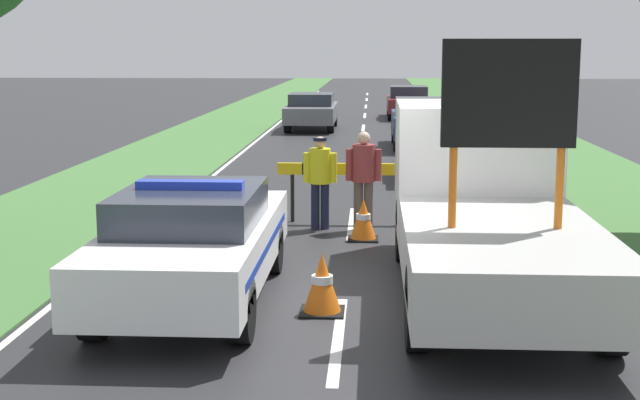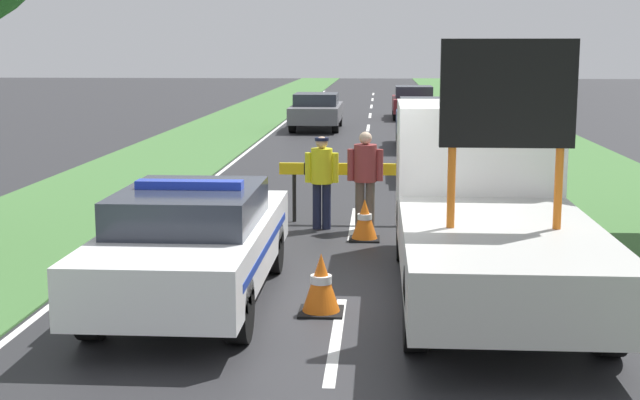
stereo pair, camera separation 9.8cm
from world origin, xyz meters
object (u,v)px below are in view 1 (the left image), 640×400
(road_barrier, at_px, (352,174))
(queued_car_wagon_maroon, at_px, (408,102))
(traffic_cone_near_truck, at_px, (363,220))
(queued_car_hatch_blue, at_px, (420,121))
(pedestrian_civilian, at_px, (364,173))
(traffic_cone_behind_barrier, at_px, (322,284))
(queued_car_sedan_silver, at_px, (438,145))
(traffic_cone_centre_front, at_px, (438,191))
(traffic_cone_near_police, at_px, (261,232))
(queued_car_suv_grey, at_px, (312,110))
(police_officer, at_px, (320,174))
(police_car, at_px, (194,241))
(traffic_cone_lane_edge, at_px, (256,211))
(work_truck, at_px, (484,200))

(road_barrier, height_order, queued_car_wagon_maroon, queued_car_wagon_maroon)
(road_barrier, height_order, traffic_cone_near_truck, road_barrier)
(queued_car_wagon_maroon, bearing_deg, queued_car_hatch_blue, 89.61)
(road_barrier, height_order, pedestrian_civilian, pedestrian_civilian)
(traffic_cone_behind_barrier, relative_size, queued_car_sedan_silver, 0.16)
(pedestrian_civilian, height_order, traffic_cone_centre_front, pedestrian_civilian)
(traffic_cone_near_police, distance_m, queued_car_sedan_silver, 8.99)
(traffic_cone_centre_front, relative_size, queued_car_wagon_maroon, 0.17)
(traffic_cone_near_police, relative_size, queued_car_hatch_blue, 0.12)
(traffic_cone_behind_barrier, distance_m, queued_car_suv_grey, 24.05)
(traffic_cone_near_truck, bearing_deg, queued_car_sedan_silver, 77.13)
(traffic_cone_centre_front, height_order, traffic_cone_behind_barrier, traffic_cone_behind_barrier)
(queued_car_wagon_maroon, bearing_deg, traffic_cone_behind_barrier, 85.85)
(traffic_cone_near_police, bearing_deg, traffic_cone_near_truck, 19.99)
(pedestrian_civilian, bearing_deg, police_officer, 149.23)
(police_car, height_order, traffic_cone_lane_edge, police_car)
(road_barrier, relative_size, pedestrian_civilian, 1.56)
(work_truck, xyz_separation_m, road_barrier, (-1.84, 4.17, -0.25))
(traffic_cone_behind_barrier, distance_m, queued_car_wagon_maroon, 29.86)
(road_barrier, height_order, queued_car_suv_grey, queued_car_suv_grey)
(police_car, xyz_separation_m, work_truck, (3.65, 1.06, 0.37))
(road_barrier, height_order, queued_car_hatch_blue, queued_car_hatch_blue)
(work_truck, bearing_deg, road_barrier, -65.36)
(traffic_cone_near_truck, xyz_separation_m, queued_car_sedan_silver, (1.77, 7.73, 0.39))
(police_car, distance_m, traffic_cone_behind_barrier, 1.70)
(traffic_cone_behind_barrier, bearing_deg, traffic_cone_lane_edge, 106.56)
(police_officer, bearing_deg, queued_car_hatch_blue, -90.55)
(police_car, distance_m, queued_car_suv_grey, 23.62)
(pedestrian_civilian, bearing_deg, traffic_cone_near_police, -165.48)
(traffic_cone_near_truck, bearing_deg, traffic_cone_near_police, -160.01)
(road_barrier, height_order, traffic_cone_behind_barrier, road_barrier)
(road_barrier, bearing_deg, traffic_cone_near_police, -126.64)
(police_officer, bearing_deg, queued_car_suv_grey, -75.74)
(queued_car_hatch_blue, bearing_deg, work_truck, 89.90)
(queued_car_sedan_silver, bearing_deg, queued_car_wagon_maroon, -89.85)
(traffic_cone_lane_edge, bearing_deg, police_car, -92.71)
(pedestrian_civilian, distance_m, traffic_cone_lane_edge, 1.96)
(work_truck, relative_size, police_officer, 3.96)
(work_truck, relative_size, traffic_cone_lane_edge, 8.96)
(police_officer, xyz_separation_m, queued_car_wagon_maroon, (2.48, 24.81, -0.22))
(police_car, xyz_separation_m, queued_car_wagon_maroon, (3.77, 29.41, -0.03))
(traffic_cone_near_police, bearing_deg, queued_car_sedan_silver, 67.89)
(traffic_cone_near_police, relative_size, queued_car_wagon_maroon, 0.11)
(pedestrian_civilian, relative_size, traffic_cone_near_police, 3.49)
(police_officer, relative_size, traffic_cone_centre_front, 2.24)
(police_officer, relative_size, traffic_cone_lane_edge, 2.26)
(police_officer, height_order, pedestrian_civilian, pedestrian_civilian)
(queued_car_wagon_maroon, bearing_deg, traffic_cone_centre_front, 89.25)
(traffic_cone_near_police, bearing_deg, queued_car_suv_grey, 91.64)
(work_truck, distance_m, queued_car_hatch_blue, 16.51)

